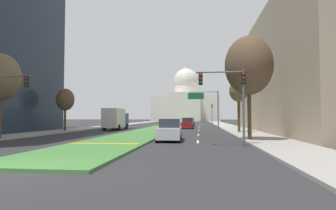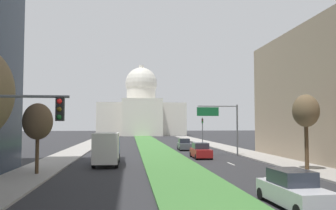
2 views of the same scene
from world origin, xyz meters
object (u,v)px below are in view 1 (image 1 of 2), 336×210
street_tree_left_mid (65,100)px  sedan_distant (190,122)px  sedan_midblock (187,124)px  capitol_building (186,103)px  traffic_light_far_right (212,111)px  traffic_light_near_right (231,90)px  street_tree_right_near (249,66)px  street_tree_left_near (1,77)px  box_truck_delivery (116,119)px  traffic_light_near_left (1,93)px  sedan_lead_stopped (170,130)px  overhead_guide_sign (207,101)px  street_tree_right_mid (239,91)px

street_tree_left_mid → sedan_distant: 28.42m
sedan_midblock → sedan_distant: size_ratio=1.00×
capitol_building → sedan_distant: (4.33, -69.64, -7.55)m
capitol_building → traffic_light_far_right: bearing=-81.1°
traffic_light_near_right → street_tree_right_near: street_tree_right_near is taller
capitol_building → traffic_light_far_right: 60.84m
capitol_building → traffic_light_near_right: 109.07m
street_tree_left_near → sedan_midblock: (14.85, 24.34, -4.52)m
street_tree_left_near → capitol_building: bearing=84.3°
box_truck_delivery → traffic_light_near_left: bearing=-96.1°
traffic_light_near_left → sedan_midblock: size_ratio=1.21×
street_tree_left_near → sedan_lead_stopped: bearing=4.2°
sedan_lead_stopped → box_truck_delivery: size_ratio=0.74×
street_tree_left_near → traffic_light_far_right: bearing=66.7°
sedan_distant → sedan_midblock: bearing=-90.0°
sedan_lead_stopped → overhead_guide_sign: bearing=81.8°
sedan_lead_stopped → box_truck_delivery: bearing=120.0°
street_tree_left_mid → street_tree_right_mid: bearing=-0.5°
traffic_light_near_left → street_tree_right_near: bearing=11.1°
traffic_light_near_right → street_tree_left_mid: street_tree_left_mid is taller
traffic_light_near_left → street_tree_left_mid: bearing=100.3°
traffic_light_near_left → street_tree_right_mid: 24.89m
box_truck_delivery → sedan_distant: bearing=59.1°
capitol_building → street_tree_right_near: 105.33m
traffic_light_near_left → capitol_building: bearing=85.5°
street_tree_right_mid → box_truck_delivery: (-17.42, 5.99, -3.43)m
overhead_guide_sign → street_tree_right_near: bearing=-83.7°
street_tree_left_near → box_truck_delivery: street_tree_left_near is taller
traffic_light_far_right → sedan_distant: size_ratio=1.21×
street_tree_left_mid → street_tree_right_mid: 22.49m
sedan_lead_stopped → traffic_light_near_right: bearing=-38.4°
overhead_guide_sign → traffic_light_far_right: bearing=84.9°
street_tree_right_mid → sedan_midblock: 14.12m
traffic_light_near_left → street_tree_left_mid: (-2.78, 15.37, 0.42)m
sedan_midblock → sedan_distant: sedan_midblock is taller
capitol_building → traffic_light_far_right: (9.37, -59.90, -5.06)m
sedan_lead_stopped → sedan_midblock: size_ratio=1.10×
street_tree_right_near → box_truck_delivery: (-16.66, 17.45, -4.47)m
street_tree_right_mid → traffic_light_near_left: bearing=-142.4°
capitol_building → sedan_distant: bearing=-86.4°
traffic_light_near_right → box_truck_delivery: 26.01m
sedan_midblock → box_truck_delivery: 12.01m
street_tree_right_mid → sedan_lead_stopped: (-7.22, -11.68, -4.27)m
overhead_guide_sign → street_tree_left_mid: bearing=-144.3°
street_tree_left_near → street_tree_right_near: street_tree_right_near is taller
sedan_lead_stopped → street_tree_right_mid: bearing=58.3°
street_tree_left_mid → sedan_distant: bearing=56.3°
sedan_midblock → box_truck_delivery: size_ratio=0.67×
traffic_light_far_right → street_tree_left_mid: 39.14m
street_tree_left_near → box_truck_delivery: bearing=77.2°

